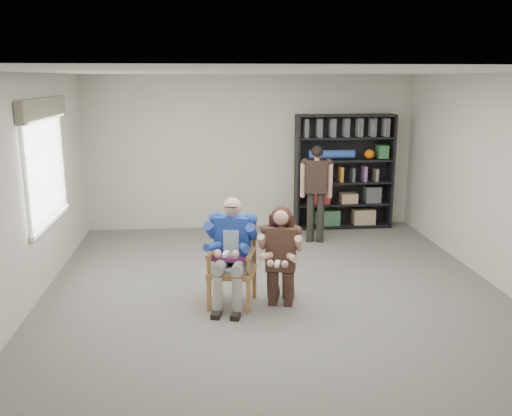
{
  "coord_description": "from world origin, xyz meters",
  "views": [
    {
      "loc": [
        -0.89,
        -6.36,
        2.73
      ],
      "look_at": [
        -0.2,
        0.6,
        1.05
      ],
      "focal_mm": 38.0,
      "sensor_mm": 36.0,
      "label": 1
    }
  ],
  "objects_px": {
    "kneeling_woman": "(281,258)",
    "standing_man": "(316,195)",
    "seated_man": "(232,252)",
    "bookshelf": "(344,172)",
    "armchair": "(232,264)"
  },
  "relations": [
    {
      "from": "armchair",
      "to": "seated_man",
      "type": "bearing_deg",
      "value": 0.0
    },
    {
      "from": "armchair",
      "to": "standing_man",
      "type": "relative_size",
      "value": 0.63
    },
    {
      "from": "seated_man",
      "to": "kneeling_woman",
      "type": "bearing_deg",
      "value": 2.45
    },
    {
      "from": "armchair",
      "to": "kneeling_woman",
      "type": "relative_size",
      "value": 0.84
    },
    {
      "from": "armchair",
      "to": "seated_man",
      "type": "relative_size",
      "value": 0.77
    },
    {
      "from": "kneeling_woman",
      "to": "standing_man",
      "type": "xyz_separation_m",
      "value": [
        0.98,
        2.63,
        0.2
      ]
    },
    {
      "from": "armchair",
      "to": "bookshelf",
      "type": "bearing_deg",
      "value": 70.38
    },
    {
      "from": "seated_man",
      "to": "kneeling_woman",
      "type": "height_order",
      "value": "seated_man"
    },
    {
      "from": "bookshelf",
      "to": "armchair",
      "type": "bearing_deg",
      "value": -123.76
    },
    {
      "from": "bookshelf",
      "to": "standing_man",
      "type": "xyz_separation_m",
      "value": [
        -0.7,
        -0.88,
        -0.22
      ]
    },
    {
      "from": "bookshelf",
      "to": "standing_man",
      "type": "relative_size",
      "value": 1.27
    },
    {
      "from": "armchair",
      "to": "bookshelf",
      "type": "xyz_separation_m",
      "value": [
        2.26,
        3.39,
        0.53
      ]
    },
    {
      "from": "seated_man",
      "to": "bookshelf",
      "type": "distance_m",
      "value": 4.09
    },
    {
      "from": "seated_man",
      "to": "standing_man",
      "type": "xyz_separation_m",
      "value": [
        1.56,
        2.51,
        0.15
      ]
    },
    {
      "from": "bookshelf",
      "to": "standing_man",
      "type": "bearing_deg",
      "value": -128.63
    }
  ]
}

